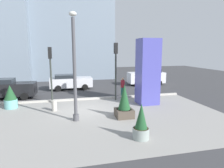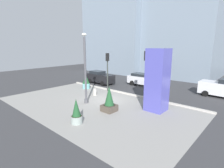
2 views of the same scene
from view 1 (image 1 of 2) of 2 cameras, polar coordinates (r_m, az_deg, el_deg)
The scene contains 15 objects.
ground_plane at distance 18.50m, azimuth -8.51°, elevation -3.82°, with size 60.00×60.00×0.00m, color #38383A.
plaza_pavement at distance 12.77m, azimuth -6.05°, elevation -10.03°, with size 18.00×10.00×0.02m, color gray.
curb_strip at distance 17.63m, azimuth -8.26°, elevation -4.23°, with size 18.00×0.24×0.16m, color #B7B2A8.
lamp_post at distance 12.06m, azimuth -10.56°, elevation 3.97°, with size 0.44×0.44×6.43m.
art_pillar_blue at distance 16.14m, azimuth 10.06°, elevation 3.43°, with size 1.54×1.54×5.14m, color #4C4CAD.
potted_plant_mid_plaza at distance 12.89m, azimuth 3.49°, elevation -5.56°, with size 1.09×1.09×2.14m.
potted_plant_by_pillar at distance 16.62m, azimuth -26.81°, elevation -3.32°, with size 0.92×0.92×1.75m.
potted_plant_near_left at distance 10.01m, azimuth 8.23°, elevation -11.13°, with size 0.81×0.81×1.79m.
concrete_bollard at distance 14.90m, azimuth -16.02°, elevation -5.94°, with size 0.36×0.36×0.75m, color #B2ADA3.
traffic_light_corner at distance 16.76m, azimuth -17.01°, elevation 4.94°, with size 0.28×0.42×4.50m.
traffic_light_far_side at distance 17.00m, azimuth 1.06°, elevation 6.17°, with size 0.28×0.42×4.85m.
car_curb_east at distance 25.08m, azimuth 9.79°, elevation 2.01°, with size 4.47×2.10×1.97m.
car_far_lane at distance 19.97m, azimuth -27.05°, elevation -1.15°, with size 4.35×2.08×1.78m.
car_passing_lane at distance 22.40m, azimuth -11.73°, elevation 0.63°, with size 4.55×2.09×1.62m.
pedestrian_crossing at distance 18.45m, azimuth 3.05°, elevation -0.60°, with size 0.49×0.49×1.78m.
Camera 1 is at (-1.51, -13.93, 4.32)m, focal length 32.31 mm.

